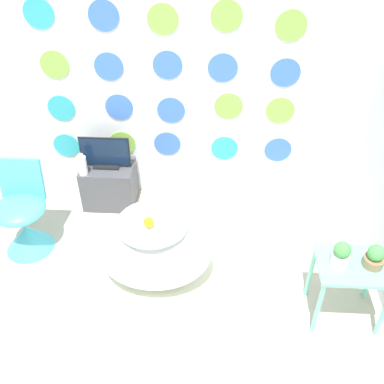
# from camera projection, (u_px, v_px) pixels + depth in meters

# --- Properties ---
(ground_plane) EXTENTS (12.00, 12.00, 0.00)m
(ground_plane) POSITION_uv_depth(u_px,v_px,m) (143.00, 384.00, 2.96)
(ground_plane) COLOR #BCB29E
(wall_back_dotted) EXTENTS (4.48, 0.05, 2.60)m
(wall_back_dotted) POSITION_uv_depth(u_px,v_px,m) (168.00, 68.00, 3.77)
(wall_back_dotted) COLOR white
(wall_back_dotted) RESTS_ON ground_plane
(rug) EXTENTS (1.38, 0.93, 0.01)m
(rug) POSITION_uv_depth(u_px,v_px,m) (152.00, 293.00, 3.54)
(rug) COLOR silver
(rug) RESTS_ON ground_plane
(bathtub) EXTENTS (0.90, 0.66, 0.59)m
(bathtub) POSITION_uv_depth(u_px,v_px,m) (154.00, 249.00, 3.50)
(bathtub) COLOR white
(bathtub) RESTS_ON ground_plane
(rubber_duck) EXTENTS (0.08, 0.09, 0.09)m
(rubber_duck) POSITION_uv_depth(u_px,v_px,m) (149.00, 222.00, 3.25)
(rubber_duck) COLOR yellow
(rubber_duck) RESTS_ON bathtub
(chair) EXTENTS (0.43, 0.43, 0.81)m
(chair) POSITION_uv_depth(u_px,v_px,m) (24.00, 223.00, 3.77)
(chair) COLOR #4CC6DB
(chair) RESTS_ON ground_plane
(tv_cabinet) EXTENTS (0.48, 0.36, 0.42)m
(tv_cabinet) POSITION_uv_depth(u_px,v_px,m) (110.00, 184.00, 4.29)
(tv_cabinet) COLOR #4C4C51
(tv_cabinet) RESTS_ON ground_plane
(tv) EXTENTS (0.46, 0.12, 0.31)m
(tv) POSITION_uv_depth(u_px,v_px,m) (105.00, 154.00, 4.08)
(tv) COLOR black
(tv) RESTS_ON tv_cabinet
(vase) EXTENTS (0.08, 0.08, 0.21)m
(vase) POSITION_uv_depth(u_px,v_px,m) (82.00, 165.00, 4.01)
(vase) COLOR white
(vase) RESTS_ON tv_cabinet
(side_table) EXTENTS (0.50, 0.39, 0.55)m
(side_table) POSITION_uv_depth(u_px,v_px,m) (352.00, 273.00, 3.12)
(side_table) COLOR #72D8B7
(side_table) RESTS_ON ground_plane
(potted_plant_left) EXTENTS (0.12, 0.12, 0.19)m
(potted_plant_left) POSITION_uv_depth(u_px,v_px,m) (341.00, 254.00, 3.00)
(potted_plant_left) COLOR white
(potted_plant_left) RESTS_ON side_table
(potted_plant_right) EXTENTS (0.14, 0.14, 0.17)m
(potted_plant_right) POSITION_uv_depth(u_px,v_px,m) (375.00, 257.00, 3.00)
(potted_plant_right) COLOR #8C6B4C
(potted_plant_right) RESTS_ON side_table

